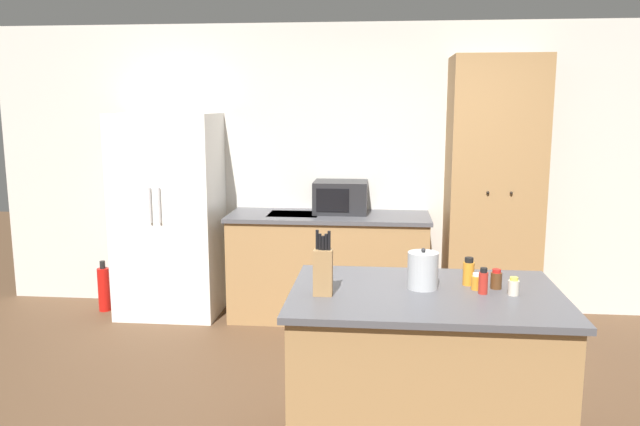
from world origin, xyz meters
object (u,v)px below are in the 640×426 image
at_px(spice_bottle_pale_salt, 476,282).
at_px(kettle, 423,270).
at_px(spice_bottle_tall_dark, 483,282).
at_px(spice_bottle_green_herb, 496,279).
at_px(spice_bottle_amber_oil, 514,287).
at_px(microwave, 341,197).
at_px(spice_bottle_short_red, 469,272).
at_px(knife_block, 323,271).
at_px(fire_extinguisher, 104,289).
at_px(pantry_cabinet, 493,193).
at_px(refrigerator, 169,215).

distance_m(spice_bottle_pale_salt, kettle, 0.29).
relative_size(spice_bottle_tall_dark, spice_bottle_green_herb, 1.31).
bearing_deg(spice_bottle_amber_oil, microwave, 114.81).
distance_m(spice_bottle_green_herb, kettle, 0.40).
height_order(spice_bottle_short_red, spice_bottle_green_herb, spice_bottle_short_red).
bearing_deg(kettle, spice_bottle_green_herb, 4.76).
xyz_separation_m(microwave, knife_block, (0.07, -2.36, -0.03)).
bearing_deg(microwave, spice_bottle_short_red, -68.24).
bearing_deg(spice_bottle_short_red, spice_bottle_amber_oil, -38.09).
relative_size(spice_bottle_tall_dark, fire_extinguisher, 0.30).
bearing_deg(microwave, kettle, -74.99).
distance_m(spice_bottle_short_red, spice_bottle_pale_salt, 0.09).
bearing_deg(spice_bottle_pale_salt, knife_block, -167.65).
relative_size(pantry_cabinet, spice_bottle_short_red, 14.82).
bearing_deg(spice_bottle_short_red, spice_bottle_tall_dark, -70.62).
xyz_separation_m(refrigerator, pantry_cabinet, (2.83, 0.03, 0.24)).
bearing_deg(spice_bottle_green_herb, fire_extinguisher, 147.30).
bearing_deg(pantry_cabinet, spice_bottle_amber_oil, -96.69).
relative_size(refrigerator, spice_bottle_green_herb, 17.02).
distance_m(spice_bottle_short_red, spice_bottle_green_herb, 0.15).
bearing_deg(fire_extinguisher, refrigerator, 1.49).
height_order(microwave, spice_bottle_green_herb, microwave).
distance_m(refrigerator, spice_bottle_green_herb, 3.24).
height_order(kettle, fire_extinguisher, kettle).
distance_m(knife_block, spice_bottle_green_herb, 0.94).
height_order(spice_bottle_green_herb, kettle, kettle).
bearing_deg(microwave, spice_bottle_tall_dark, -68.40).
distance_m(refrigerator, spice_bottle_amber_oil, 3.36).
relative_size(spice_bottle_tall_dark, spice_bottle_short_red, 0.90).
distance_m(spice_bottle_amber_oil, kettle, 0.47).
bearing_deg(knife_block, spice_bottle_green_herb, 12.77).
distance_m(spice_bottle_short_red, fire_extinguisher, 3.69).
bearing_deg(spice_bottle_tall_dark, kettle, 167.18).
distance_m(spice_bottle_green_herb, spice_bottle_pale_salt, 0.11).
relative_size(spice_bottle_amber_oil, fire_extinguisher, 0.20).
height_order(spice_bottle_amber_oil, fire_extinguisher, spice_bottle_amber_oil).
xyz_separation_m(refrigerator, spice_bottle_green_herb, (2.51, -2.04, 0.06)).
bearing_deg(spice_bottle_amber_oil, spice_bottle_pale_salt, 156.05).
distance_m(refrigerator, spice_bottle_pale_salt, 3.17).
xyz_separation_m(knife_block, kettle, (0.52, 0.17, -0.03)).
relative_size(pantry_cabinet, knife_block, 6.70).
relative_size(spice_bottle_pale_salt, fire_extinguisher, 0.19).
xyz_separation_m(spice_bottle_green_herb, fire_extinguisher, (-3.15, 2.02, -0.75)).
xyz_separation_m(knife_block, spice_bottle_pale_salt, (0.80, 0.18, -0.09)).
height_order(pantry_cabinet, spice_bottle_tall_dark, pantry_cabinet).
distance_m(refrigerator, kettle, 2.97).
xyz_separation_m(spice_bottle_amber_oil, fire_extinguisher, (-3.22, 2.13, -0.75)).
bearing_deg(pantry_cabinet, spice_bottle_tall_dark, -100.66).
distance_m(knife_block, spice_bottle_amber_oil, 0.99).
bearing_deg(refrigerator, spice_bottle_tall_dark, -41.48).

